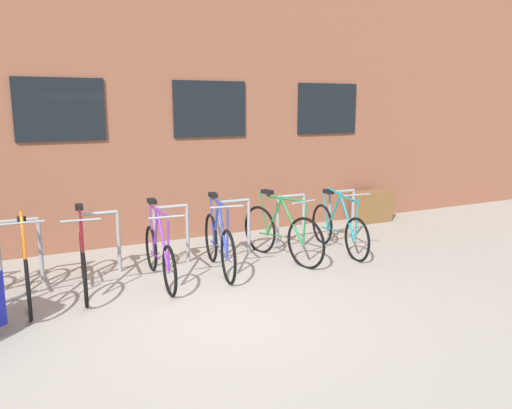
{
  "coord_description": "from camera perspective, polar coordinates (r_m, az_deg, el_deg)",
  "views": [
    {
      "loc": [
        -2.01,
        -5.02,
        2.28
      ],
      "look_at": [
        1.29,
        1.6,
        0.84
      ],
      "focal_mm": 35.57,
      "sensor_mm": 36.0,
      "label": 1
    }
  ],
  "objects": [
    {
      "name": "bicycle_teal",
      "position": [
        8.15,
        9.26,
        -2.62
      ],
      "size": [
        0.44,
        1.76,
        1.02
      ],
      "color": "black",
      "rests_on": "ground"
    },
    {
      "name": "bicycle_orange",
      "position": [
        6.54,
        -24.42,
        -6.86
      ],
      "size": [
        0.44,
        1.68,
        1.09
      ],
      "color": "black",
      "rests_on": "ground"
    },
    {
      "name": "bicycle_maroon",
      "position": [
        6.73,
        -18.87,
        -6.05
      ],
      "size": [
        0.44,
        1.7,
        1.05
      ],
      "color": "black",
      "rests_on": "ground"
    },
    {
      "name": "bike_rack",
      "position": [
        7.44,
        -9.49,
        -2.78
      ],
      "size": [
        6.53,
        0.05,
        0.88
      ],
      "color": "gray",
      "rests_on": "ground"
    },
    {
      "name": "storefront_building",
      "position": [
        11.23,
        -16.74,
        16.5
      ],
      "size": [
        28.0,
        5.58,
        6.87
      ],
      "color": "brown",
      "rests_on": "ground"
    },
    {
      "name": "ground_plane",
      "position": [
        5.87,
        -4.4,
        -11.85
      ],
      "size": [
        42.0,
        42.0,
        0.0
      ],
      "primitive_type": "plane",
      "color": "#9E998E"
    },
    {
      "name": "bicycle_purple",
      "position": [
        6.8,
        -10.81,
        -5.46
      ],
      "size": [
        0.44,
        1.72,
        1.06
      ],
      "color": "black",
      "rests_on": "ground"
    },
    {
      "name": "planter_box",
      "position": [
        10.41,
        12.91,
        -0.2
      ],
      "size": [
        0.7,
        0.44,
        0.6
      ],
      "primitive_type": "cube",
      "color": "brown",
      "rests_on": "ground"
    },
    {
      "name": "bicycle_blue",
      "position": [
        7.11,
        -4.19,
        -4.34
      ],
      "size": [
        0.45,
        1.74,
        1.07
      ],
      "color": "black",
      "rests_on": "ground"
    },
    {
      "name": "bicycle_green",
      "position": [
        7.62,
        2.88,
        -3.24
      ],
      "size": [
        0.53,
        1.76,
        1.04
      ],
      "color": "black",
      "rests_on": "ground"
    }
  ]
}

